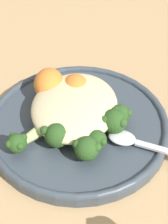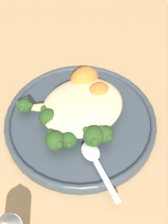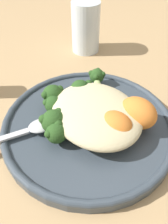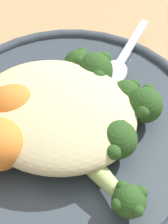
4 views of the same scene
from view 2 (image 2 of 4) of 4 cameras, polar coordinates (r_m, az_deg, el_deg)
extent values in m
plane|color=tan|center=(0.59, -3.07, -1.89)|extent=(4.00, 4.00, 0.00)
cylinder|color=#38424C|center=(0.58, -0.64, -1.90)|extent=(0.28, 0.28, 0.02)
torus|color=#38424C|center=(0.57, -0.65, -1.43)|extent=(0.28, 0.28, 0.01)
ellipsoid|color=beige|center=(0.56, -0.30, 1.06)|extent=(0.15, 0.13, 0.04)
ellipsoid|color=#ADC675|center=(0.57, -5.31, 0.84)|extent=(0.10, 0.08, 0.02)
sphere|color=#284C1E|center=(0.57, -10.81, 1.09)|extent=(0.03, 0.03, 0.03)
sphere|color=#284C1E|center=(0.56, -11.22, 0.56)|extent=(0.01, 0.01, 0.01)
sphere|color=#284C1E|center=(0.57, -9.85, 1.25)|extent=(0.01, 0.01, 0.01)
sphere|color=#284C1E|center=(0.58, -10.57, 2.23)|extent=(0.01, 0.01, 0.01)
sphere|color=#284C1E|center=(0.57, -11.92, 1.55)|extent=(0.01, 0.01, 0.01)
ellipsoid|color=#ADC675|center=(0.56, -3.24, -0.17)|extent=(0.07, 0.02, 0.02)
sphere|color=#284C1E|center=(0.55, -6.54, -0.88)|extent=(0.04, 0.04, 0.04)
sphere|color=#284C1E|center=(0.53, -5.86, -1.45)|extent=(0.01, 0.01, 0.01)
sphere|color=#284C1E|center=(0.55, -7.31, 0.46)|extent=(0.01, 0.01, 0.01)
ellipsoid|color=#ADC675|center=(0.55, -2.53, -1.68)|extent=(0.10, 0.07, 0.02)
sphere|color=#284C1E|center=(0.52, -5.26, -5.21)|extent=(0.03, 0.03, 0.03)
sphere|color=#284C1E|center=(0.51, -4.53, -5.91)|extent=(0.01, 0.01, 0.01)
sphere|color=#284C1E|center=(0.52, -6.07, -3.82)|extent=(0.01, 0.01, 0.01)
ellipsoid|color=#ADC675|center=(0.55, -1.49, -1.49)|extent=(0.08, 0.07, 0.01)
sphere|color=#284C1E|center=(0.52, -2.81, -5.07)|extent=(0.03, 0.03, 0.03)
sphere|color=#284C1E|center=(0.51, -2.78, -5.83)|extent=(0.01, 0.01, 0.01)
sphere|color=#284C1E|center=(0.52, -1.77, -4.17)|extent=(0.01, 0.01, 0.01)
sphere|color=#284C1E|center=(0.52, -3.95, -4.30)|extent=(0.01, 0.01, 0.01)
ellipsoid|color=#ADC675|center=(0.56, -0.19, -0.53)|extent=(0.04, 0.11, 0.02)
sphere|color=#284C1E|center=(0.52, 1.74, -4.37)|extent=(0.04, 0.04, 0.04)
sphere|color=#284C1E|center=(0.51, 1.91, -5.33)|extent=(0.01, 0.01, 0.01)
sphere|color=#284C1E|center=(0.52, 3.06, -3.23)|extent=(0.01, 0.01, 0.01)
sphere|color=#284C1E|center=(0.52, 0.31, -3.40)|extent=(0.01, 0.01, 0.01)
ellipsoid|color=#ADC675|center=(0.55, 1.06, -1.31)|extent=(0.02, 0.09, 0.02)
sphere|color=#284C1E|center=(0.53, 3.79, -4.04)|extent=(0.03, 0.03, 0.03)
sphere|color=#284C1E|center=(0.52, 4.62, -4.61)|extent=(0.01, 0.01, 0.01)
sphere|color=#284C1E|center=(0.53, 3.05, -2.82)|extent=(0.01, 0.01, 0.01)
ellipsoid|color=orange|center=(0.59, 0.02, 5.97)|extent=(0.07, 0.06, 0.05)
ellipsoid|color=orange|center=(0.57, 2.47, 3.20)|extent=(0.07, 0.06, 0.04)
cube|color=silver|center=(0.50, 4.15, -12.55)|extent=(0.02, 0.08, 0.00)
ellipsoid|color=silver|center=(0.52, 1.20, -7.16)|extent=(0.04, 0.04, 0.01)
camera|label=1|loc=(0.29, -76.17, 1.21)|focal=60.00mm
camera|label=3|loc=(0.45, 32.91, 17.98)|focal=35.00mm
camera|label=4|loc=(0.52, -23.94, 30.50)|focal=60.00mm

